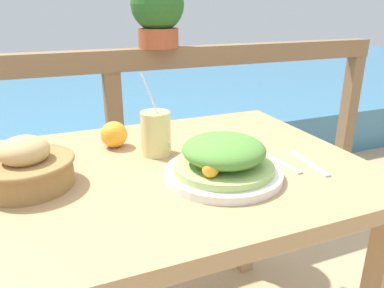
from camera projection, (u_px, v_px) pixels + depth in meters
patio_table at (168, 199)px, 1.04m from camera, size 1.05×0.79×0.72m
railing_fence at (113, 103)px, 1.63m from camera, size 2.80×0.08×0.95m
sea_backdrop at (70, 100)px, 3.99m from camera, size 12.00×4.00×0.34m
salad_plate at (223, 160)px, 0.92m from camera, size 0.29×0.29×0.11m
drink_glass at (157, 133)px, 1.06m from camera, size 0.09×0.08×0.24m
bread_basket at (27, 167)px, 0.87m from camera, size 0.22×0.22×0.12m
potted_plant at (158, 10)px, 1.58m from camera, size 0.23×0.23×0.29m
fork at (278, 161)px, 1.03m from camera, size 0.03×0.18×0.00m
knife at (308, 163)px, 1.02m from camera, size 0.04×0.18×0.00m
orange_near_basket at (114, 134)px, 1.13m from camera, size 0.08×0.08×0.08m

